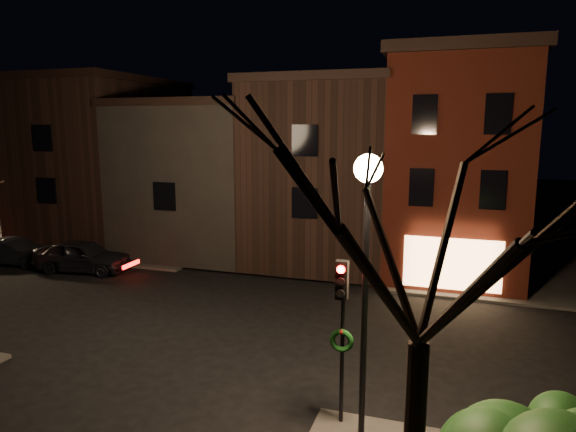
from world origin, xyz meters
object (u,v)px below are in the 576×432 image
object	(u,v)px
bare_tree_right	(426,193)
parked_car_a	(82,256)
parked_car_b	(13,252)
street_lamp_near	(367,222)
traffic_signal	(342,317)

from	to	relation	value
bare_tree_right	parked_car_a	xyz separation A→B (m)	(-16.97, 12.20, -5.34)
parked_car_b	parked_car_a	bearing A→B (deg)	-96.70
street_lamp_near	parked_car_b	bearing A→B (deg)	154.30
street_lamp_near	parked_car_a	world-z (taller)	street_lamp_near
traffic_signal	parked_car_a	world-z (taller)	traffic_signal
traffic_signal	bare_tree_right	world-z (taller)	bare_tree_right
street_lamp_near	parked_car_b	distance (m)	22.62
street_lamp_near	traffic_signal	distance (m)	2.49
parked_car_b	bare_tree_right	bearing A→B (deg)	-127.51
street_lamp_near	traffic_signal	xyz separation A→B (m)	(-0.60, 0.49, -2.37)
street_lamp_near	parked_car_b	size ratio (longest dim) A/B	1.56
parked_car_a	street_lamp_near	bearing A→B (deg)	-128.91
bare_tree_right	street_lamp_near	bearing A→B (deg)	117.47
street_lamp_near	parked_car_a	bearing A→B (deg)	148.24
street_lamp_near	parked_car_b	world-z (taller)	street_lamp_near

